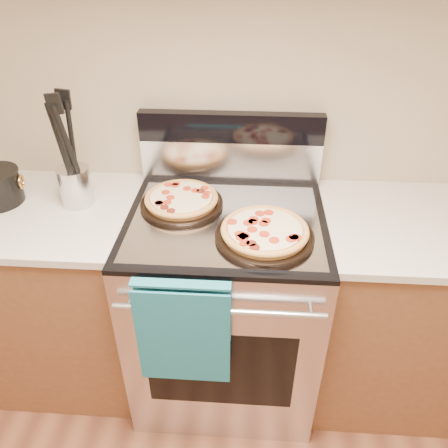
# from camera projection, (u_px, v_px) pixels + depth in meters

# --- Properties ---
(wall_back) EXTENTS (4.00, 0.00, 4.00)m
(wall_back) POSITION_uv_depth(u_px,v_px,m) (232.00, 77.00, 1.71)
(wall_back) COLOR tan
(wall_back) RESTS_ON ground
(range_body) EXTENTS (0.76, 0.68, 0.90)m
(range_body) POSITION_uv_depth(u_px,v_px,m) (226.00, 307.00, 1.92)
(range_body) COLOR #B7B7BC
(range_body) RESTS_ON ground
(oven_window) EXTENTS (0.56, 0.01, 0.40)m
(oven_window) POSITION_uv_depth(u_px,v_px,m) (220.00, 370.00, 1.65)
(oven_window) COLOR black
(oven_window) RESTS_ON range_body
(cooktop) EXTENTS (0.76, 0.68, 0.02)m
(cooktop) POSITION_uv_depth(u_px,v_px,m) (226.00, 220.00, 1.67)
(cooktop) COLOR black
(cooktop) RESTS_ON range_body
(backsplash_lower) EXTENTS (0.76, 0.06, 0.18)m
(backsplash_lower) POSITION_uv_depth(u_px,v_px,m) (231.00, 160.00, 1.87)
(backsplash_lower) COLOR silver
(backsplash_lower) RESTS_ON cooktop
(backsplash_upper) EXTENTS (0.76, 0.06, 0.12)m
(backsplash_upper) POSITION_uv_depth(u_px,v_px,m) (231.00, 127.00, 1.78)
(backsplash_upper) COLOR black
(backsplash_upper) RESTS_ON backsplash_lower
(oven_handle) EXTENTS (0.70, 0.03, 0.03)m
(oven_handle) POSITION_uv_depth(u_px,v_px,m) (219.00, 311.00, 1.42)
(oven_handle) COLOR silver
(oven_handle) RESTS_ON range_body
(dish_towel) EXTENTS (0.32, 0.05, 0.42)m
(dish_towel) POSITION_uv_depth(u_px,v_px,m) (184.00, 331.00, 1.48)
(dish_towel) COLOR teal
(dish_towel) RESTS_ON oven_handle
(foil_sheet) EXTENTS (0.70, 0.55, 0.01)m
(foil_sheet) POSITION_uv_depth(u_px,v_px,m) (226.00, 221.00, 1.63)
(foil_sheet) COLOR gray
(foil_sheet) RESTS_ON cooktop
(cabinet_left) EXTENTS (1.00, 0.62, 0.88)m
(cabinet_left) POSITION_uv_depth(u_px,v_px,m) (35.00, 294.00, 2.00)
(cabinet_left) COLOR brown
(cabinet_left) RESTS_ON ground
(countertop_left) EXTENTS (1.02, 0.64, 0.03)m
(countertop_left) POSITION_uv_depth(u_px,v_px,m) (8.00, 211.00, 1.75)
(countertop_left) COLOR beige
(countertop_left) RESTS_ON cabinet_left
(cabinet_right) EXTENTS (1.00, 0.62, 0.88)m
(cabinet_right) POSITION_uv_depth(u_px,v_px,m) (427.00, 313.00, 1.91)
(cabinet_right) COLOR brown
(cabinet_right) RESTS_ON ground
(pepperoni_pizza_back) EXTENTS (0.41, 0.41, 0.04)m
(pepperoni_pizza_back) POSITION_uv_depth(u_px,v_px,m) (182.00, 200.00, 1.71)
(pepperoni_pizza_back) COLOR #C2843B
(pepperoni_pizza_back) RESTS_ON foil_sheet
(pepperoni_pizza_front) EXTENTS (0.43, 0.43, 0.05)m
(pepperoni_pizza_front) POSITION_uv_depth(u_px,v_px,m) (265.00, 232.00, 1.53)
(pepperoni_pizza_front) COLOR #C2843B
(pepperoni_pizza_front) RESTS_ON foil_sheet
(utensil_crock) EXTENTS (0.17, 0.17, 0.16)m
(utensil_crock) POSITION_uv_depth(u_px,v_px,m) (76.00, 186.00, 1.72)
(utensil_crock) COLOR silver
(utensil_crock) RESTS_ON countertop_left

